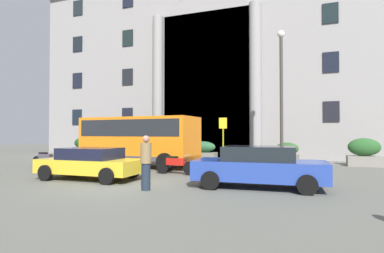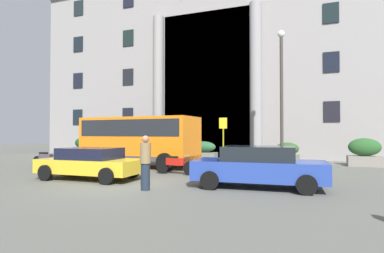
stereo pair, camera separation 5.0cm
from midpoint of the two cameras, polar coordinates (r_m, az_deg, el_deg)
ground_plane at (r=11.63m, az=-12.82°, el=-10.77°), size 80.00×64.00×0.12m
office_building_facade at (r=28.35m, az=7.30°, el=10.31°), size 32.84×9.69×15.09m
orange_minibus at (r=17.42m, az=-9.54°, el=-1.98°), size 6.55×2.96×2.74m
bus_stop_sign at (r=17.30m, az=5.86°, el=-1.85°), size 0.44×0.08×2.73m
hedge_planter_entrance_right at (r=23.41m, az=-10.50°, el=-3.95°), size 1.52×0.71×1.56m
hedge_planter_east at (r=20.03m, az=29.30°, el=-4.24°), size 1.77×0.97×1.59m
hedge_planter_far_west at (r=25.90m, az=-19.18°, el=-3.64°), size 1.84×0.86×1.56m
hedge_planter_far_east at (r=20.88m, az=2.09°, el=-4.63°), size 1.84×0.95×1.32m
hedge_planter_entrance_left at (r=20.20m, az=17.20°, el=-4.73°), size 1.48×0.87×1.29m
parked_sedan_far at (r=13.29m, az=-18.13°, el=-6.37°), size 4.20×2.07×1.27m
parked_estate_mid at (r=10.98m, az=12.33°, el=-7.16°), size 4.52×2.26×1.42m
motorcycle_far_end at (r=14.13m, az=-3.09°, el=-6.98°), size 1.99×0.55×0.89m
motorcycle_near_kerb at (r=18.73m, az=-25.39°, el=-5.45°), size 1.99×0.55×0.89m
pedestrian_woman_with_bag at (r=10.33m, az=-8.45°, el=-6.56°), size 0.36×0.36×1.79m
lamppost_plaza_centre at (r=17.98m, az=16.27°, el=6.98°), size 0.40×0.40×7.60m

